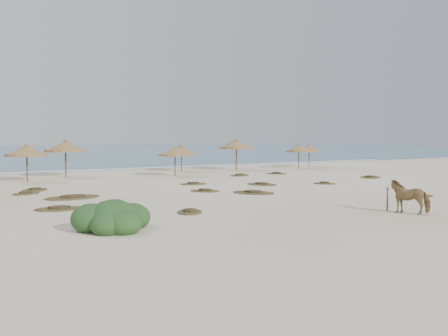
% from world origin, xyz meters
% --- Properties ---
extents(ground, '(160.00, 160.00, 0.00)m').
position_xyz_m(ground, '(0.00, 0.00, 0.00)').
color(ground, '#F2E0C7').
rests_on(ground, ground).
extents(ocean, '(200.00, 100.00, 0.01)m').
position_xyz_m(ocean, '(0.00, 75.00, 0.00)').
color(ocean, '#284F78').
rests_on(ocean, ground).
extents(foam_line, '(70.00, 0.60, 0.01)m').
position_xyz_m(foam_line, '(0.00, 26.00, 0.00)').
color(foam_line, white).
rests_on(foam_line, ground).
extents(palapa_1, '(3.55, 3.55, 2.87)m').
position_xyz_m(palapa_1, '(-10.00, 16.76, 2.23)').
color(palapa_1, brown).
rests_on(palapa_1, ground).
extents(palapa_2, '(3.62, 3.62, 3.13)m').
position_xyz_m(palapa_2, '(-6.64, 19.51, 2.43)').
color(palapa_2, brown).
rests_on(palapa_2, ground).
extents(palapa_3, '(2.81, 2.81, 2.56)m').
position_xyz_m(palapa_3, '(1.37, 15.84, 1.99)').
color(palapa_3, brown).
rests_on(palapa_3, ground).
extents(palapa_4, '(3.33, 3.33, 2.58)m').
position_xyz_m(palapa_4, '(3.98, 20.20, 2.00)').
color(palapa_4, brown).
rests_on(palapa_4, ground).
extents(palapa_5, '(4.01, 4.01, 3.13)m').
position_xyz_m(palapa_5, '(9.34, 19.20, 2.42)').
color(palapa_5, brown).
rests_on(palapa_5, ground).
extents(palapa_6, '(3.47, 3.47, 2.52)m').
position_xyz_m(palapa_6, '(16.07, 18.11, 1.96)').
color(palapa_6, brown).
rests_on(palapa_6, ground).
extents(palapa_7, '(2.75, 2.75, 2.47)m').
position_xyz_m(palapa_7, '(18.51, 19.45, 1.92)').
color(palapa_7, brown).
rests_on(palapa_7, ground).
extents(horse, '(1.57, 1.91, 1.47)m').
position_xyz_m(horse, '(2.46, -6.93, 0.74)').
color(horse, olive).
rests_on(horse, ground).
extents(fence_post_near, '(0.09, 0.09, 1.09)m').
position_xyz_m(fence_post_near, '(2.10, -5.98, 0.55)').
color(fence_post_near, brown).
rests_on(fence_post_near, ground).
extents(bush, '(2.94, 2.59, 1.32)m').
position_xyz_m(bush, '(-10.12, -4.21, 0.43)').
color(bush, '#2A5424').
rests_on(bush, ground).
extents(scrub_0, '(2.52, 1.90, 0.16)m').
position_xyz_m(scrub_0, '(-10.79, 1.92, 0.05)').
color(scrub_0, brown).
rests_on(scrub_0, ground).
extents(scrub_1, '(3.37, 2.48, 0.16)m').
position_xyz_m(scrub_1, '(-9.28, 5.77, 0.05)').
color(scrub_1, brown).
rests_on(scrub_1, ground).
extents(scrub_2, '(2.15, 2.25, 0.16)m').
position_xyz_m(scrub_2, '(-1.56, 4.92, 0.05)').
color(scrub_2, brown).
rests_on(scrub_2, ground).
extents(scrub_3, '(2.15, 2.61, 0.16)m').
position_xyz_m(scrub_3, '(3.64, 6.43, 0.05)').
color(scrub_3, brown).
rests_on(scrub_3, ground).
extents(scrub_4, '(1.74, 1.88, 0.16)m').
position_xyz_m(scrub_4, '(7.79, 4.75, 0.05)').
color(scrub_4, brown).
rests_on(scrub_4, ground).
extents(scrub_5, '(2.88, 2.83, 0.16)m').
position_xyz_m(scrub_5, '(14.29, 6.72, 0.05)').
color(scrub_5, brown).
rests_on(scrub_5, ground).
extents(scrub_6, '(2.36, 2.57, 0.16)m').
position_xyz_m(scrub_6, '(-10.48, 10.63, 0.05)').
color(scrub_6, brown).
rests_on(scrub_6, ground).
extents(scrub_7, '(2.48, 2.17, 0.16)m').
position_xyz_m(scrub_7, '(6.19, 13.44, 0.05)').
color(scrub_7, brown).
rests_on(scrub_7, ground).
extents(scrub_8, '(2.08, 1.87, 0.16)m').
position_xyz_m(scrub_8, '(-11.24, 8.92, 0.05)').
color(scrub_8, brown).
rests_on(scrub_8, ground).
extents(scrub_9, '(2.85, 3.14, 0.16)m').
position_xyz_m(scrub_9, '(0.51, 2.70, 0.05)').
color(scrub_9, brown).
rests_on(scrub_9, ground).
extents(scrub_10, '(1.94, 2.22, 0.16)m').
position_xyz_m(scrub_10, '(9.94, 13.39, 0.05)').
color(scrub_10, brown).
rests_on(scrub_10, ground).
extents(scrub_11, '(1.78, 2.02, 0.16)m').
position_xyz_m(scrub_11, '(-5.92, -1.92, 0.05)').
color(scrub_11, brown).
rests_on(scrub_11, ground).
extents(scrub_12, '(1.14, 1.69, 0.16)m').
position_xyz_m(scrub_12, '(8.09, -2.93, 0.05)').
color(scrub_12, brown).
rests_on(scrub_12, ground).
extents(scrub_13, '(2.14, 1.62, 0.16)m').
position_xyz_m(scrub_13, '(-0.31, 9.02, 0.05)').
color(scrub_13, brown).
rests_on(scrub_13, ground).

